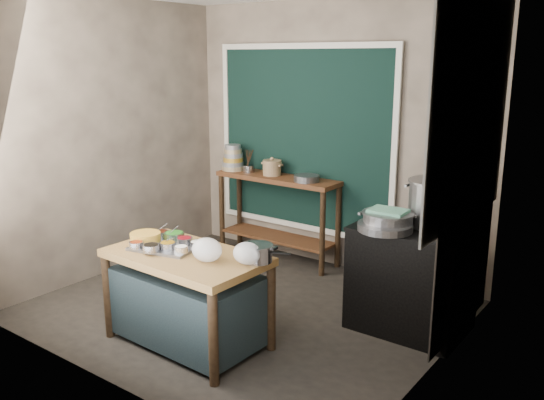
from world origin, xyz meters
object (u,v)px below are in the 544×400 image
Objects in this scene: prep_table at (187,299)px; saucepan at (257,253)px; stock_pot at (437,203)px; back_counter at (278,218)px; ceramic_crock at (272,169)px; utensil_cup at (249,169)px; condiment_tray at (165,247)px; yellow_basin at (145,238)px; steamer at (388,220)px; stove_block at (411,280)px.

saucepan is (0.55, 0.19, 0.44)m from prep_table.
stock_pot is at bearing 46.99° from prep_table.
back_counter is 0.55m from ceramic_crock.
utensil_cup is 0.61× the size of ceramic_crock.
yellow_basin reaches higher than condiment_tray.
steamer reaches higher than yellow_basin.
back_counter reaches higher than saucepan.
stock_pot is at bearing -13.37° from utensil_cup.
utensil_cup is 2.48m from stock_pot.
ceramic_crock is at bearing -178.23° from back_counter.
stock_pot reaches higher than prep_table.
saucepan reaches higher than condiment_tray.
yellow_basin is at bearing 170.12° from saucepan.
back_counter is 6.10× the size of saucepan.
yellow_basin is at bearing -85.17° from back_counter.
stove_block reaches higher than yellow_basin.
steamer is at bearing 39.76° from condiment_tray.
yellow_basin is at bearing -175.11° from prep_table.
steamer is (-0.16, -0.17, 0.52)m from stove_block.
saucepan is (-0.75, -1.11, 0.39)m from stove_block.
prep_table is 2.12m from back_counter.
prep_table is at bearing -135.24° from steamer.
prep_table is 1.39× the size of stove_block.
utensil_cup is (-2.29, 0.71, 0.56)m from stove_block.
stove_block is 2.19m from ceramic_crock.
prep_table is 1.71m from steamer.
back_counter is at bearing 99.57° from saucepan.
back_counter is 2.04m from stove_block.
stove_block is at bearing 33.39° from saucepan.
ceramic_crock is (0.31, 0.02, 0.03)m from utensil_cup.
stove_block is at bearing -21.02° from back_counter.
ceramic_crock reaches higher than yellow_basin.
condiment_tray is at bearing -177.85° from prep_table.
ceramic_crock reaches higher than condiment_tray.
ceramic_crock is at bearing 110.01° from prep_table.
stove_block is 1.39m from saucepan.
yellow_basin is 1.00m from saucepan.
stove_block is at bearing 37.50° from yellow_basin.
prep_table is 5.71× the size of ceramic_crock.
condiment_tray is 2.17m from utensil_cup.
condiment_tray is 2.06× the size of yellow_basin.
back_counter is 2.09m from yellow_basin.
ceramic_crock reaches higher than saucepan.
steamer is (0.59, 0.94, 0.13)m from saucepan.
stock_pot reaches higher than yellow_basin.
stove_block is at bearing -20.23° from ceramic_crock.
utensil_cup reaches higher than steamer.
stove_block is at bearing -130.67° from stock_pot.
condiment_tray is 1.19× the size of steamer.
prep_table is at bearing -134.61° from stock_pot.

